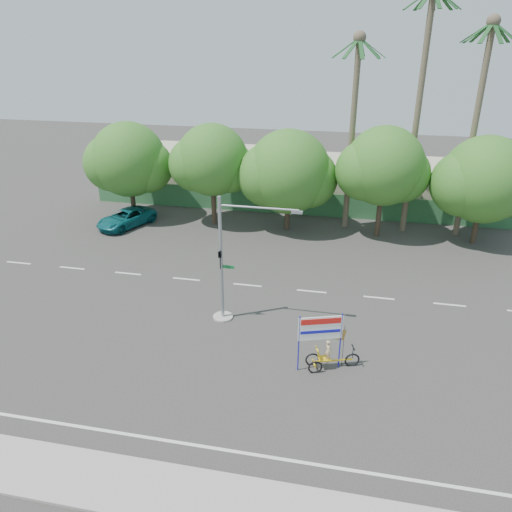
# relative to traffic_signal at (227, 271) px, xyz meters

# --- Properties ---
(ground) EXTENTS (120.00, 120.00, 0.00)m
(ground) POSITION_rel_traffic_signal_xyz_m (2.20, -3.98, -2.92)
(ground) COLOR #33302D
(ground) RESTS_ON ground
(sidewalk_near) EXTENTS (50.00, 2.40, 0.12)m
(sidewalk_near) POSITION_rel_traffic_signal_xyz_m (2.20, -11.48, -2.86)
(sidewalk_near) COLOR gray
(sidewalk_near) RESTS_ON ground
(fence) EXTENTS (38.00, 0.08, 2.00)m
(fence) POSITION_rel_traffic_signal_xyz_m (2.20, 17.52, -1.92)
(fence) COLOR #336B3D
(fence) RESTS_ON ground
(building_left) EXTENTS (12.00, 8.00, 4.00)m
(building_left) POSITION_rel_traffic_signal_xyz_m (-7.80, 22.02, -0.92)
(building_left) COLOR #BAB094
(building_left) RESTS_ON ground
(building_right) EXTENTS (14.00, 8.00, 3.60)m
(building_right) POSITION_rel_traffic_signal_xyz_m (10.20, 22.02, -1.12)
(building_right) COLOR #BAB094
(building_right) RESTS_ON ground
(tree_far_left) EXTENTS (7.14, 6.00, 7.96)m
(tree_far_left) POSITION_rel_traffic_signal_xyz_m (-11.85, 14.02, 1.84)
(tree_far_left) COLOR #473828
(tree_far_left) RESTS_ON ground
(tree_left) EXTENTS (6.66, 5.60, 8.07)m
(tree_left) POSITION_rel_traffic_signal_xyz_m (-4.85, 14.02, 2.14)
(tree_left) COLOR #473828
(tree_left) RESTS_ON ground
(tree_center) EXTENTS (7.62, 6.40, 7.85)m
(tree_center) POSITION_rel_traffic_signal_xyz_m (1.14, 14.02, 1.55)
(tree_center) COLOR #473828
(tree_center) RESTS_ON ground
(tree_right) EXTENTS (6.90, 5.80, 8.36)m
(tree_right) POSITION_rel_traffic_signal_xyz_m (8.15, 14.02, 2.32)
(tree_right) COLOR #473828
(tree_right) RESTS_ON ground
(tree_far_right) EXTENTS (7.38, 6.20, 7.94)m
(tree_far_right) POSITION_rel_traffic_signal_xyz_m (15.15, 14.02, 1.73)
(tree_far_right) COLOR #473828
(tree_far_right) RESTS_ON ground
(palm_tall) EXTENTS (3.73, 3.79, 17.45)m
(palm_tall) POSITION_rel_traffic_signal_xyz_m (10.20, 15.52, 7.55)
(palm_tall) COLOR #70604C
(palm_tall) RESTS_ON ground
(palm_mid) EXTENTS (3.73, 3.79, 15.45)m
(palm_mid) POSITION_rel_traffic_signal_xyz_m (14.20, 15.52, 6.48)
(palm_mid) COLOR #70604C
(palm_mid) RESTS_ON ground
(palm_short) EXTENTS (3.73, 3.79, 14.45)m
(palm_short) POSITION_rel_traffic_signal_xyz_m (5.70, 15.52, 5.94)
(palm_short) COLOR #70604C
(palm_short) RESTS_ON ground
(traffic_signal) EXTENTS (4.72, 1.10, 7.00)m
(traffic_signal) POSITION_rel_traffic_signal_xyz_m (0.00, 0.00, 0.00)
(traffic_signal) COLOR gray
(traffic_signal) RESTS_ON ground
(trike_billboard) EXTENTS (2.89, 1.26, 2.97)m
(trike_billboard) POSITION_rel_traffic_signal_xyz_m (5.54, -3.37, -1.72)
(trike_billboard) COLOR black
(trike_billboard) RESTS_ON ground
(pickup_truck) EXTENTS (4.19, 5.49, 1.39)m
(pickup_truck) POSITION_rel_traffic_signal_xyz_m (-11.55, 11.97, -2.23)
(pickup_truck) COLOR #0E5B62
(pickup_truck) RESTS_ON ground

